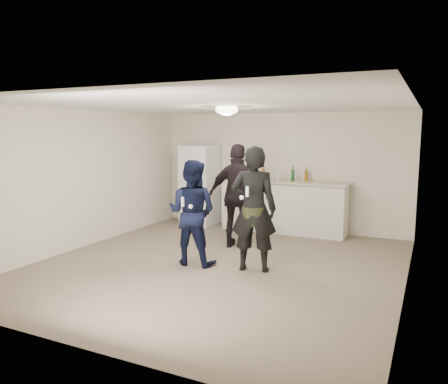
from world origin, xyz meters
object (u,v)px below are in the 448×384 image
at_px(fridge, 199,185).
at_px(spectator, 238,196).
at_px(man, 192,213).
at_px(counter, 283,207).
at_px(woman, 254,209).
at_px(shaker, 263,176).

height_order(fridge, spectator, spectator).
bearing_deg(spectator, man, 67.60).
distance_m(counter, fridge, 2.01).
bearing_deg(woman, man, -7.51).
bearing_deg(spectator, woman, 112.12).
height_order(counter, shaker, shaker).
height_order(shaker, spectator, spectator).
bearing_deg(fridge, woman, -47.77).
relative_size(fridge, man, 1.08).
distance_m(counter, spectator, 1.62).
relative_size(fridge, woman, 0.94).
bearing_deg(woman, shaker, -86.29).
xyz_separation_m(counter, man, (-0.61, -2.78, 0.31)).
xyz_separation_m(man, spectator, (0.25, 1.26, 0.11)).
relative_size(fridge, spectator, 0.95).
height_order(fridge, shaker, fridge).
height_order(fridge, man, fridge).
xyz_separation_m(fridge, man, (1.36, -2.71, -0.06)).
xyz_separation_m(counter, fridge, (-1.97, -0.07, 0.38)).
bearing_deg(man, shaker, -98.80).
distance_m(shaker, woman, 2.79).
distance_m(counter, woman, 2.73).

